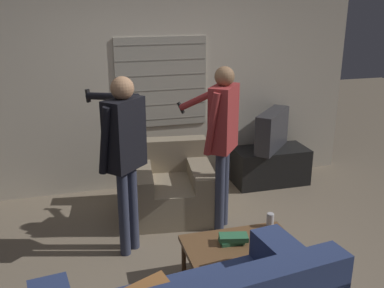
{
  "coord_description": "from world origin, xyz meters",
  "views": [
    {
      "loc": [
        -0.98,
        -3.35,
        2.37
      ],
      "look_at": [
        0.11,
        0.59,
        1.0
      ],
      "focal_mm": 42.0,
      "sensor_mm": 36.0,
      "label": 1
    }
  ],
  "objects_px": {
    "person_left_standing": "(124,145)",
    "soda_can": "(270,220)",
    "spare_remote": "(260,250)",
    "tv": "(272,130)",
    "book_stack": "(233,239)",
    "armchair_beige": "(170,187)",
    "person_right_standing": "(222,130)",
    "coffee_table": "(240,248)"
  },
  "relations": [
    {
      "from": "person_left_standing",
      "to": "armchair_beige",
      "type": "bearing_deg",
      "value": 6.85
    },
    {
      "from": "book_stack",
      "to": "soda_can",
      "type": "bearing_deg",
      "value": 23.45
    },
    {
      "from": "spare_remote",
      "to": "soda_can",
      "type": "bearing_deg",
      "value": 27.46
    },
    {
      "from": "person_right_standing",
      "to": "soda_can",
      "type": "xyz_separation_m",
      "value": [
        0.21,
        -0.77,
        -0.64
      ]
    },
    {
      "from": "armchair_beige",
      "to": "person_right_standing",
      "type": "height_order",
      "value": "person_right_standing"
    },
    {
      "from": "person_left_standing",
      "to": "soda_can",
      "type": "height_order",
      "value": "person_left_standing"
    },
    {
      "from": "armchair_beige",
      "to": "tv",
      "type": "relative_size",
      "value": 1.48
    },
    {
      "from": "person_right_standing",
      "to": "book_stack",
      "type": "xyz_separation_m",
      "value": [
        -0.22,
        -0.95,
        -0.66
      ]
    },
    {
      "from": "coffee_table",
      "to": "book_stack",
      "type": "relative_size",
      "value": 3.61
    },
    {
      "from": "tv",
      "to": "person_left_standing",
      "type": "bearing_deg",
      "value": -16.85
    },
    {
      "from": "person_left_standing",
      "to": "soda_can",
      "type": "xyz_separation_m",
      "value": [
        1.21,
        -0.56,
        -0.64
      ]
    },
    {
      "from": "coffee_table",
      "to": "soda_can",
      "type": "xyz_separation_m",
      "value": [
        0.37,
        0.22,
        0.1
      ]
    },
    {
      "from": "book_stack",
      "to": "soda_can",
      "type": "xyz_separation_m",
      "value": [
        0.43,
        0.18,
        0.02
      ]
    },
    {
      "from": "book_stack",
      "to": "spare_remote",
      "type": "relative_size",
      "value": 1.94
    },
    {
      "from": "book_stack",
      "to": "spare_remote",
      "type": "xyz_separation_m",
      "value": [
        0.17,
        -0.19,
        -0.03
      ]
    },
    {
      "from": "coffee_table",
      "to": "tv",
      "type": "height_order",
      "value": "tv"
    },
    {
      "from": "coffee_table",
      "to": "soda_can",
      "type": "relative_size",
      "value": 7.45
    },
    {
      "from": "tv",
      "to": "soda_can",
      "type": "xyz_separation_m",
      "value": [
        -0.8,
        -1.72,
        -0.28
      ]
    },
    {
      "from": "book_stack",
      "to": "spare_remote",
      "type": "distance_m",
      "value": 0.25
    },
    {
      "from": "person_left_standing",
      "to": "soda_can",
      "type": "bearing_deg",
      "value": -68.61
    },
    {
      "from": "spare_remote",
      "to": "coffee_table",
      "type": "bearing_deg",
      "value": 98.71
    },
    {
      "from": "tv",
      "to": "spare_remote",
      "type": "xyz_separation_m",
      "value": [
        -1.06,
        -2.09,
        -0.33
      ]
    },
    {
      "from": "coffee_table",
      "to": "book_stack",
      "type": "bearing_deg",
      "value": 148.52
    },
    {
      "from": "tv",
      "to": "soda_can",
      "type": "distance_m",
      "value": 1.92
    },
    {
      "from": "person_right_standing",
      "to": "book_stack",
      "type": "distance_m",
      "value": 1.18
    },
    {
      "from": "armchair_beige",
      "to": "book_stack",
      "type": "relative_size",
      "value": 3.88
    },
    {
      "from": "armchair_beige",
      "to": "tv",
      "type": "bearing_deg",
      "value": -155.48
    },
    {
      "from": "coffee_table",
      "to": "soda_can",
      "type": "bearing_deg",
      "value": 30.76
    },
    {
      "from": "person_right_standing",
      "to": "book_stack",
      "type": "bearing_deg",
      "value": -155.74
    },
    {
      "from": "book_stack",
      "to": "person_right_standing",
      "type": "bearing_deg",
      "value": 77.08
    },
    {
      "from": "person_left_standing",
      "to": "person_right_standing",
      "type": "distance_m",
      "value": 1.03
    },
    {
      "from": "person_left_standing",
      "to": "soda_can",
      "type": "relative_size",
      "value": 13.52
    },
    {
      "from": "coffee_table",
      "to": "spare_remote",
      "type": "distance_m",
      "value": 0.19
    },
    {
      "from": "person_left_standing",
      "to": "book_stack",
      "type": "xyz_separation_m",
      "value": [
        0.79,
        -0.74,
        -0.66
      ]
    },
    {
      "from": "book_stack",
      "to": "coffee_table",
      "type": "bearing_deg",
      "value": -31.48
    },
    {
      "from": "person_right_standing",
      "to": "person_left_standing",
      "type": "bearing_deg",
      "value": 139.08
    },
    {
      "from": "person_right_standing",
      "to": "tv",
      "type": "bearing_deg",
      "value": -9.43
    },
    {
      "from": "coffee_table",
      "to": "person_left_standing",
      "type": "distance_m",
      "value": 1.36
    },
    {
      "from": "tv",
      "to": "book_stack",
      "type": "xyz_separation_m",
      "value": [
        -1.23,
        -1.9,
        -0.3
      ]
    },
    {
      "from": "armchair_beige",
      "to": "person_left_standing",
      "type": "bearing_deg",
      "value": 57.76
    },
    {
      "from": "tv",
      "to": "book_stack",
      "type": "distance_m",
      "value": 2.28
    },
    {
      "from": "soda_can",
      "to": "spare_remote",
      "type": "xyz_separation_m",
      "value": [
        -0.26,
        -0.37,
        -0.05
      ]
    }
  ]
}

